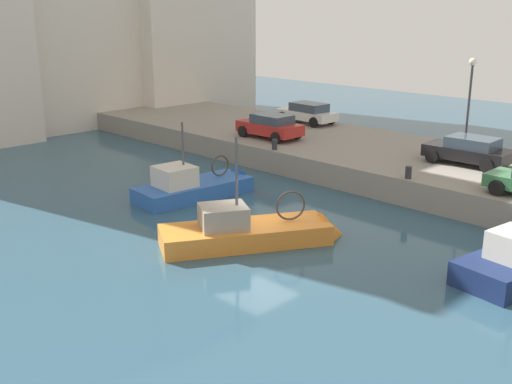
{
  "coord_description": "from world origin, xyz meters",
  "views": [
    {
      "loc": [
        -15.7,
        -15.66,
        8.39
      ],
      "look_at": [
        1.21,
        1.24,
        1.2
      ],
      "focal_mm": 43.39,
      "sensor_mm": 36.0,
      "label": 1
    }
  ],
  "objects_px": {
    "fishing_boat_blue": "(200,193)",
    "parked_car_black": "(469,150)",
    "quay_streetlamp": "(470,91)",
    "parked_car_red": "(270,126)",
    "fishing_boat_orange": "(255,240)",
    "parked_car_white": "(307,113)",
    "mooring_bollard_mid": "(275,144)",
    "mooring_bollard_south": "(408,172)"
  },
  "relations": [
    {
      "from": "fishing_boat_blue",
      "to": "parked_car_black",
      "type": "distance_m",
      "value": 12.83
    },
    {
      "from": "quay_streetlamp",
      "to": "parked_car_red",
      "type": "bearing_deg",
      "value": 110.42
    },
    {
      "from": "fishing_boat_orange",
      "to": "fishing_boat_blue",
      "type": "height_order",
      "value": "fishing_boat_orange"
    },
    {
      "from": "fishing_boat_blue",
      "to": "parked_car_white",
      "type": "bearing_deg",
      "value": 18.88
    },
    {
      "from": "fishing_boat_blue",
      "to": "parked_car_white",
      "type": "height_order",
      "value": "fishing_boat_blue"
    },
    {
      "from": "parked_car_white",
      "to": "parked_car_black",
      "type": "relative_size",
      "value": 1.02
    },
    {
      "from": "parked_car_white",
      "to": "mooring_bollard_mid",
      "type": "distance_m",
      "value": 8.04
    },
    {
      "from": "parked_car_white",
      "to": "quay_streetlamp",
      "type": "height_order",
      "value": "quay_streetlamp"
    },
    {
      "from": "parked_car_white",
      "to": "mooring_bollard_south",
      "type": "xyz_separation_m",
      "value": [
        -7.07,
        -11.8,
        -0.4
      ]
    },
    {
      "from": "fishing_boat_orange",
      "to": "parked_car_black",
      "type": "xyz_separation_m",
      "value": [
        12.18,
        -2.12,
        1.76
      ]
    },
    {
      "from": "fishing_boat_blue",
      "to": "mooring_bollard_south",
      "type": "relative_size",
      "value": 11.58
    },
    {
      "from": "fishing_boat_blue",
      "to": "parked_car_white",
      "type": "xyz_separation_m",
      "value": [
        12.64,
        4.32,
        1.73
      ]
    },
    {
      "from": "fishing_boat_blue",
      "to": "parked_car_red",
      "type": "bearing_deg",
      "value": 19.85
    },
    {
      "from": "parked_car_red",
      "to": "fishing_boat_blue",
      "type": "bearing_deg",
      "value": -160.15
    },
    {
      "from": "parked_car_red",
      "to": "quay_streetlamp",
      "type": "bearing_deg",
      "value": -69.58
    },
    {
      "from": "fishing_boat_blue",
      "to": "mooring_bollard_mid",
      "type": "height_order",
      "value": "fishing_boat_blue"
    },
    {
      "from": "fishing_boat_orange",
      "to": "parked_car_red",
      "type": "distance_m",
      "value": 13.36
    },
    {
      "from": "fishing_boat_orange",
      "to": "mooring_bollard_south",
      "type": "height_order",
      "value": "fishing_boat_orange"
    },
    {
      "from": "fishing_boat_orange",
      "to": "parked_car_red",
      "type": "height_order",
      "value": "fishing_boat_orange"
    },
    {
      "from": "fishing_boat_orange",
      "to": "parked_car_red",
      "type": "relative_size",
      "value": 1.83
    },
    {
      "from": "fishing_boat_orange",
      "to": "quay_streetlamp",
      "type": "distance_m",
      "value": 14.35
    },
    {
      "from": "mooring_bollard_mid",
      "to": "quay_streetlamp",
      "type": "relative_size",
      "value": 0.11
    },
    {
      "from": "parked_car_black",
      "to": "parked_car_red",
      "type": "bearing_deg",
      "value": 101.62
    },
    {
      "from": "parked_car_black",
      "to": "mooring_bollard_south",
      "type": "xyz_separation_m",
      "value": [
        -4.2,
        0.66,
        -0.42
      ]
    },
    {
      "from": "parked_car_black",
      "to": "mooring_bollard_mid",
      "type": "relative_size",
      "value": 7.26
    },
    {
      "from": "mooring_bollard_south",
      "to": "parked_car_red",
      "type": "bearing_deg",
      "value": 79.1
    },
    {
      "from": "mooring_bollard_mid",
      "to": "mooring_bollard_south",
      "type": "bearing_deg",
      "value": -90.0
    },
    {
      "from": "parked_car_red",
      "to": "quay_streetlamp",
      "type": "relative_size",
      "value": 0.79
    },
    {
      "from": "mooring_bollard_mid",
      "to": "parked_car_white",
      "type": "bearing_deg",
      "value": 28.27
    },
    {
      "from": "parked_car_white",
      "to": "quay_streetlamp",
      "type": "distance_m",
      "value": 11.87
    },
    {
      "from": "parked_car_red",
      "to": "mooring_bollard_south",
      "type": "distance_m",
      "value": 10.4
    },
    {
      "from": "quay_streetlamp",
      "to": "mooring_bollard_south",
      "type": "bearing_deg",
      "value": -176.95
    },
    {
      "from": "mooring_bollard_south",
      "to": "quay_streetlamp",
      "type": "height_order",
      "value": "quay_streetlamp"
    },
    {
      "from": "mooring_bollard_south",
      "to": "mooring_bollard_mid",
      "type": "xyz_separation_m",
      "value": [
        0.0,
        8.0,
        0.0
      ]
    },
    {
      "from": "fishing_boat_blue",
      "to": "parked_car_black",
      "type": "xyz_separation_m",
      "value": [
        9.77,
        -8.14,
        1.74
      ]
    },
    {
      "from": "fishing_boat_blue",
      "to": "quay_streetlamp",
      "type": "relative_size",
      "value": 1.32
    },
    {
      "from": "quay_streetlamp",
      "to": "fishing_boat_blue",
      "type": "bearing_deg",
      "value": 147.4
    },
    {
      "from": "parked_car_black",
      "to": "quay_streetlamp",
      "type": "relative_size",
      "value": 0.83
    },
    {
      "from": "parked_car_red",
      "to": "mooring_bollard_south",
      "type": "relative_size",
      "value": 6.94
    },
    {
      "from": "mooring_bollard_south",
      "to": "quay_streetlamp",
      "type": "xyz_separation_m",
      "value": [
        5.65,
        0.3,
        2.98
      ]
    },
    {
      "from": "parked_car_red",
      "to": "quay_streetlamp",
      "type": "height_order",
      "value": "quay_streetlamp"
    },
    {
      "from": "fishing_boat_blue",
      "to": "parked_car_black",
      "type": "relative_size",
      "value": 1.59
    }
  ]
}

